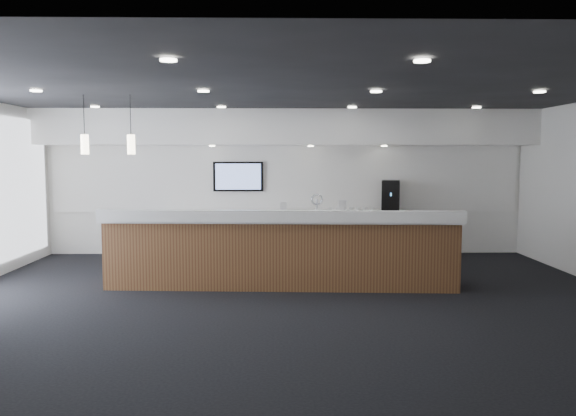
{
  "coord_description": "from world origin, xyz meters",
  "views": [
    {
      "loc": [
        -0.17,
        -7.9,
        2.06
      ],
      "look_at": [
        -0.0,
        1.3,
        1.22
      ],
      "focal_mm": 35.0,
      "sensor_mm": 36.0,
      "label": 1
    }
  ],
  "objects": [
    {
      "name": "ground",
      "position": [
        0.0,
        0.0,
        0.0
      ],
      "size": [
        10.0,
        10.0,
        0.0
      ],
      "primitive_type": "plane",
      "color": "black",
      "rests_on": "ground"
    },
    {
      "name": "ceiling",
      "position": [
        0.0,
        0.0,
        3.0
      ],
      "size": [
        10.0,
        8.0,
        0.02
      ],
      "primitive_type": "cube",
      "color": "black",
      "rests_on": "back_wall"
    },
    {
      "name": "back_wall",
      "position": [
        0.0,
        4.0,
        1.5
      ],
      "size": [
        10.0,
        0.02,
        3.0
      ],
      "primitive_type": "cube",
      "color": "white",
      "rests_on": "ground"
    },
    {
      "name": "soffit_bulkhead",
      "position": [
        0.0,
        3.55,
        2.65
      ],
      "size": [
        10.0,
        0.9,
        0.7
      ],
      "primitive_type": "cube",
      "color": "white",
      "rests_on": "back_wall"
    },
    {
      "name": "alcove_panel",
      "position": [
        0.0,
        3.97,
        1.6
      ],
      "size": [
        9.8,
        0.06,
        1.4
      ],
      "primitive_type": "cube",
      "color": "white",
      "rests_on": "back_wall"
    },
    {
      "name": "back_credenza",
      "position": [
        -0.0,
        3.64,
        0.48
      ],
      "size": [
        5.06,
        0.66,
        0.95
      ],
      "color": "#9A9CA3",
      "rests_on": "ground"
    },
    {
      "name": "wall_tv",
      "position": [
        -1.0,
        3.91,
        1.65
      ],
      "size": [
        1.05,
        0.08,
        0.62
      ],
      "color": "black",
      "rests_on": "back_wall"
    },
    {
      "name": "pendant_left",
      "position": [
        -2.4,
        0.8,
        2.25
      ],
      "size": [
        0.12,
        0.12,
        0.3
      ],
      "primitive_type": "cylinder",
      "color": "beige",
      "rests_on": "ceiling"
    },
    {
      "name": "pendant_right",
      "position": [
        -3.1,
        0.8,
        2.25
      ],
      "size": [
        0.12,
        0.12,
        0.3
      ],
      "primitive_type": "cylinder",
      "color": "beige",
      "rests_on": "ceiling"
    },
    {
      "name": "ceiling_can_lights",
      "position": [
        0.0,
        0.0,
        2.97
      ],
      "size": [
        7.0,
        5.0,
        0.02
      ],
      "primitive_type": null,
      "color": "white",
      "rests_on": "ceiling"
    },
    {
      "name": "service_counter",
      "position": [
        -0.13,
        0.9,
        0.57
      ],
      "size": [
        5.6,
        1.22,
        1.49
      ],
      "rotation": [
        0.0,
        0.0,
        -0.06
      ],
      "color": "#542F1C",
      "rests_on": "ground"
    },
    {
      "name": "coffee_machine",
      "position": [
        2.18,
        3.69,
        1.26
      ],
      "size": [
        0.44,
        0.52,
        0.63
      ],
      "rotation": [
        0.0,
        0.0,
        -0.23
      ],
      "color": "black",
      "rests_on": "back_credenza"
    },
    {
      "name": "info_sign_left",
      "position": [
        -0.06,
        3.57,
        1.05
      ],
      "size": [
        0.14,
        0.05,
        0.19
      ],
      "primitive_type": "cube",
      "rotation": [
        0.0,
        0.0,
        0.2
      ],
      "color": "white",
      "rests_on": "back_credenza"
    },
    {
      "name": "info_sign_right",
      "position": [
        1.16,
        3.53,
        1.06
      ],
      "size": [
        0.17,
        0.07,
        0.23
      ],
      "primitive_type": "cube",
      "rotation": [
        0.0,
        0.0,
        0.29
      ],
      "color": "white",
      "rests_on": "back_credenza"
    },
    {
      "name": "cup_0",
      "position": [
        1.76,
        3.57,
        1.0
      ],
      "size": [
        0.1,
        0.1,
        0.09
      ],
      "primitive_type": "imported",
      "color": "white",
      "rests_on": "back_credenza"
    },
    {
      "name": "cup_1",
      "position": [
        1.62,
        3.57,
        1.0
      ],
      "size": [
        0.13,
        0.13,
        0.09
      ],
      "primitive_type": "imported",
      "rotation": [
        0.0,
        0.0,
        0.65
      ],
      "color": "white",
      "rests_on": "back_credenza"
    },
    {
      "name": "cup_2",
      "position": [
        1.48,
        3.57,
        1.0
      ],
      "size": [
        0.12,
        0.12,
        0.09
      ],
      "primitive_type": "imported",
      "rotation": [
        0.0,
        0.0,
        1.29
      ],
      "color": "white",
      "rests_on": "back_credenza"
    },
    {
      "name": "cup_3",
      "position": [
        1.34,
        3.57,
        1.0
      ],
      "size": [
        0.12,
        0.12,
        0.09
      ],
      "primitive_type": "imported",
      "rotation": [
        0.0,
        0.0,
        1.94
      ],
      "color": "white",
      "rests_on": "back_credenza"
    },
    {
      "name": "cup_4",
      "position": [
        1.2,
        3.57,
        1.0
      ],
      "size": [
        0.13,
        0.13,
        0.09
      ],
      "primitive_type": "imported",
      "rotation": [
        0.0,
        0.0,
        2.58
      ],
      "color": "white",
      "rests_on": "back_credenza"
    },
    {
      "name": "cup_5",
      "position": [
        1.06,
        3.57,
        1.0
      ],
      "size": [
        0.1,
        0.1,
        0.09
      ],
      "primitive_type": "imported",
      "rotation": [
        0.0,
        0.0,
        3.23
      ],
      "color": "white",
      "rests_on": "back_credenza"
    },
    {
      "name": "cup_6",
      "position": [
        0.92,
        3.57,
        1.0
      ],
      "size": [
        0.14,
        0.14,
        0.09
      ],
      "primitive_type": "imported",
      "rotation": [
        0.0,
        0.0,
        3.87
      ],
      "color": "white",
      "rests_on": "back_credenza"
    }
  ]
}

